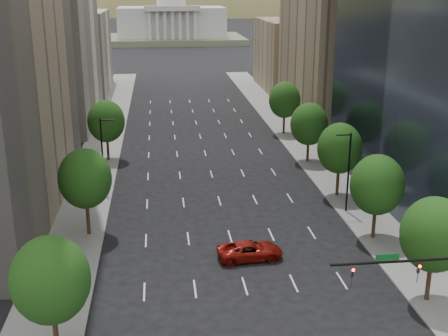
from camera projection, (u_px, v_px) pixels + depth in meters
name	position (u px, v px, depth m)	size (l,w,h in m)	color
sidewalk_left	(83.00, 206.00, 65.78)	(6.00, 200.00, 0.15)	slate
sidewalk_right	(349.00, 195.00, 69.13)	(6.00, 200.00, 0.15)	slate
midrise_cream_left	(49.00, 23.00, 100.16)	(14.00, 30.00, 35.00)	beige
filler_left	(77.00, 52.00, 133.98)	(14.00, 26.00, 18.00)	beige
parking_tan_right	(335.00, 37.00, 103.49)	(14.00, 30.00, 30.00)	#8C7759
filler_right	(292.00, 55.00, 136.85)	(14.00, 26.00, 16.00)	#8C7759
tree_right_1	(434.00, 235.00, 44.52)	(5.20, 5.20, 8.75)	#382316
tree_right_2	(377.00, 185.00, 55.93)	(5.20, 5.20, 8.61)	#382316
tree_right_3	(340.00, 148.00, 67.20)	(5.20, 5.20, 8.89)	#382316
tree_right_4	(309.00, 124.00, 80.58)	(5.20, 5.20, 8.46)	#382316
tree_right_5	(285.00, 100.00, 95.64)	(5.20, 5.20, 8.75)	#382316
tree_left_0	(50.00, 280.00, 37.71)	(5.20, 5.20, 8.75)	#382316
tree_left_1	(85.00, 179.00, 56.58)	(5.20, 5.20, 8.97)	#382316
tree_left_2	(106.00, 121.00, 81.28)	(5.20, 5.20, 8.68)	#382316
streetlight_rn	(348.00, 170.00, 62.72)	(1.70, 0.20, 9.00)	black
streetlight_ln	(103.00, 153.00, 69.28)	(1.70, 0.20, 9.00)	black
traffic_signal	(424.00, 282.00, 38.64)	(9.12, 0.40, 7.38)	black
capitol	(172.00, 22.00, 244.45)	(60.00, 40.00, 35.20)	#596647
foothills	(197.00, 46.00, 593.29)	(720.00, 413.00, 263.00)	olive
car_red_far	(250.00, 250.00, 53.10)	(2.75, 5.97, 1.66)	maroon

